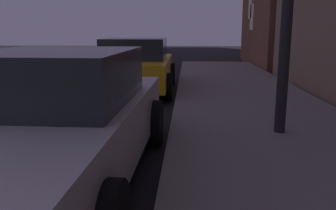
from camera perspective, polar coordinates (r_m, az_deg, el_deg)
The scene contains 2 objects.
car_silver at distance 3.99m, azimuth -17.83°, elevation -2.31°, with size 2.12×4.53×1.43m.
car_yellow_cab at distance 9.79m, azimuth -5.19°, elevation 6.27°, with size 2.11×4.13×1.43m.
Camera 1 is at (4.28, 0.29, 1.63)m, focal length 38.14 mm.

